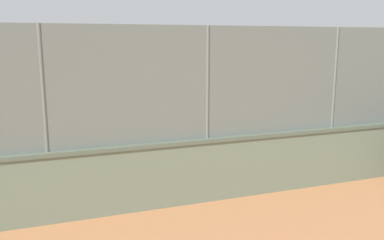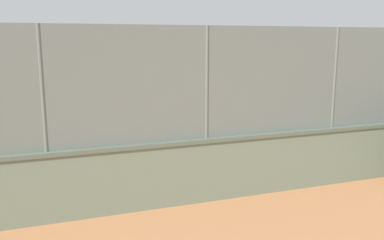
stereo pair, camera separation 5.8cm
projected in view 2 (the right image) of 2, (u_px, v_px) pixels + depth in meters
ground_plane at (141, 118)px, 17.69m from camera, size 260.00×260.00×0.00m
perimeter_wall at (206, 169)px, 8.48m from camera, size 31.51×1.54×1.34m
fence_panel_on_wall at (207, 83)px, 8.13m from camera, size 30.94×1.26×2.25m
player_at_service_line at (30, 124)px, 11.40m from camera, size 0.80×1.28×1.70m
player_foreground_swinging at (212, 118)px, 12.52m from camera, size 1.02×0.77×1.65m
player_baseline_waiting at (294, 111)px, 13.74m from camera, size 1.02×0.70×1.64m
sports_ball at (81, 110)px, 11.33m from camera, size 0.09×0.09×0.09m
courtside_bench at (272, 148)px, 10.90m from camera, size 1.61×0.44×0.87m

